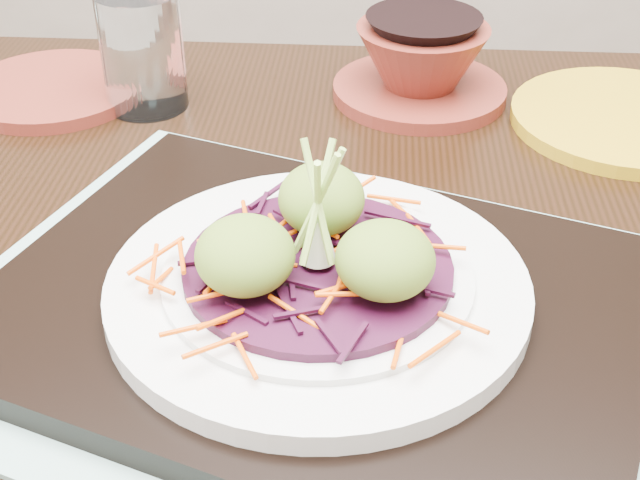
# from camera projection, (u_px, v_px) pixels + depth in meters

# --- Properties ---
(dining_table) EXTENTS (1.13, 0.76, 0.70)m
(dining_table) POSITION_uv_depth(u_px,v_px,m) (299.00, 363.00, 0.65)
(dining_table) COLOR black
(dining_table) RESTS_ON ground
(placemat) EXTENTS (0.53, 0.47, 0.00)m
(placemat) POSITION_uv_depth(u_px,v_px,m) (318.00, 321.00, 0.54)
(placemat) COLOR #82A89E
(placemat) RESTS_ON dining_table
(serving_tray) EXTENTS (0.46, 0.40, 0.02)m
(serving_tray) POSITION_uv_depth(u_px,v_px,m) (318.00, 308.00, 0.53)
(serving_tray) COLOR black
(serving_tray) RESTS_ON placemat
(white_plate) EXTENTS (0.25, 0.25, 0.02)m
(white_plate) POSITION_uv_depth(u_px,v_px,m) (318.00, 285.00, 0.52)
(white_plate) COLOR silver
(white_plate) RESTS_ON serving_tray
(cabbage_bed) EXTENTS (0.16, 0.16, 0.01)m
(cabbage_bed) POSITION_uv_depth(u_px,v_px,m) (318.00, 268.00, 0.51)
(cabbage_bed) COLOR #350A1F
(cabbage_bed) RESTS_ON white_plate
(carrot_julienne) EXTENTS (0.19, 0.19, 0.01)m
(carrot_julienne) POSITION_uv_depth(u_px,v_px,m) (318.00, 257.00, 0.51)
(carrot_julienne) COLOR #E14D03
(carrot_julienne) RESTS_ON cabbage_bed
(guacamole_scoops) EXTENTS (0.14, 0.12, 0.04)m
(guacamole_scoops) POSITION_uv_depth(u_px,v_px,m) (318.00, 237.00, 0.50)
(guacamole_scoops) COLOR olive
(guacamole_scoops) RESTS_ON cabbage_bed
(scallion_garnish) EXTENTS (0.06, 0.06, 0.09)m
(scallion_garnish) POSITION_uv_depth(u_px,v_px,m) (318.00, 208.00, 0.49)
(scallion_garnish) COLOR #A1CE52
(scallion_garnish) RESTS_ON cabbage_bed
(terracotta_side_plate) EXTENTS (0.21, 0.21, 0.01)m
(terracotta_side_plate) POSITION_uv_depth(u_px,v_px,m) (53.00, 89.00, 0.80)
(terracotta_side_plate) COLOR maroon
(terracotta_side_plate) RESTS_ON dining_table
(water_glass) EXTENTS (0.09, 0.09, 0.10)m
(water_glass) POSITION_uv_depth(u_px,v_px,m) (142.00, 51.00, 0.76)
(water_glass) COLOR white
(water_glass) RESTS_ON dining_table
(terracotta_bowl_set) EXTENTS (0.19, 0.19, 0.06)m
(terracotta_bowl_set) POSITION_uv_depth(u_px,v_px,m) (421.00, 66.00, 0.78)
(terracotta_bowl_set) COLOR maroon
(terracotta_bowl_set) RESTS_ON dining_table
(yellow_plate) EXTENTS (0.20, 0.20, 0.01)m
(yellow_plate) POSITION_uv_depth(u_px,v_px,m) (625.00, 119.00, 0.75)
(yellow_plate) COLOR #A78012
(yellow_plate) RESTS_ON dining_table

